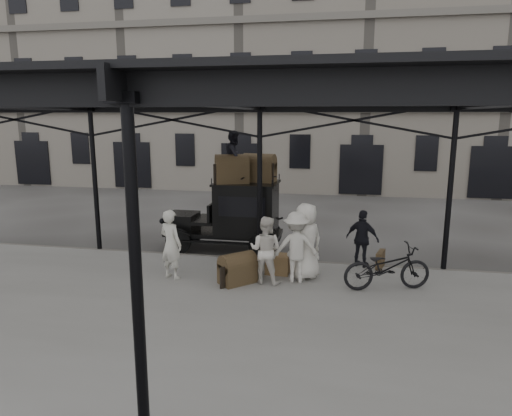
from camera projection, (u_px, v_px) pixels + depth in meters
The scene contains 18 objects.
ground at pixel (245, 288), 11.20m from camera, with size 120.00×120.00×0.00m, color #383533.
platform at pixel (224, 321), 9.26m from camera, with size 28.00×8.00×0.15m, color slate.
canopy at pixel (225, 93), 8.63m from camera, with size 22.50×9.00×4.74m.
building_frontage at pixel (308, 67), 27.14m from camera, with size 64.00×8.00×14.00m, color slate.
taxi at pixel (237, 213), 14.14m from camera, with size 3.65×1.55×2.18m.
porter_left at pixel (171, 244), 11.34m from camera, with size 0.64×0.42×1.75m, color beige.
porter_midleft at pixel (266, 250), 11.05m from camera, with size 0.80×0.63×1.65m, color silver.
porter_centre at pixel (306, 241), 11.30m from camera, with size 0.94×0.61×1.92m, color beige.
porter_official at pixel (362, 239), 12.23m from camera, with size 0.91×0.38×1.56m, color black.
porter_right at pixel (296, 247), 11.10m from camera, with size 1.13×0.65×1.75m, color beige.
bicycle at pixel (387, 267), 10.65m from camera, with size 0.72×2.06×1.08m, color black.
porter_roof at pixel (234, 157), 13.70m from camera, with size 0.76×0.59×1.56m, color black.
steamer_trunk_roof_near at pixel (232, 171), 13.65m from camera, with size 0.98×0.60×0.72m, color #4D3923, non-canonical shape.
steamer_trunk_roof_far at pixel (259, 170), 13.95m from camera, with size 0.97×0.60×0.71m, color #4D3923, non-canonical shape.
steamer_trunk_platform at pixel (238, 270), 11.11m from camera, with size 0.86×0.53×0.63m, color #4D3923, non-canonical shape.
wicker_hamper at pixel (278, 264), 11.80m from camera, with size 0.60×0.45×0.50m, color olive.
suitcase_upright at pixel (380, 259), 12.25m from camera, with size 0.15×0.60×0.45m, color #4D3923.
suitcase_flat at pixel (245, 266), 11.80m from camera, with size 0.60×0.15×0.40m, color #4D3923.
Camera 1 is at (2.24, -10.35, 4.17)m, focal length 32.00 mm.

